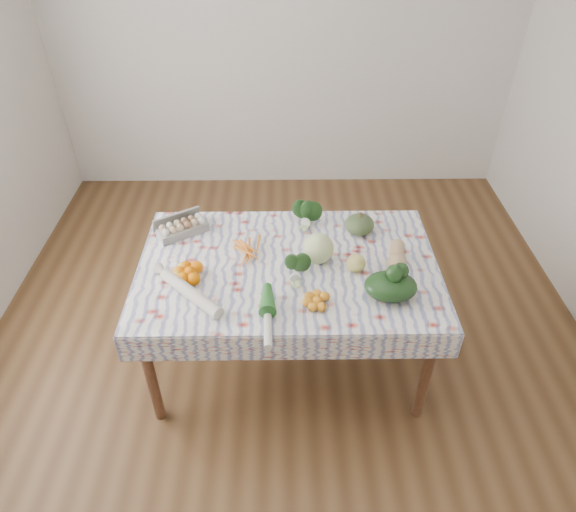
{
  "coord_description": "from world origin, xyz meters",
  "views": [
    {
      "loc": [
        -0.03,
        -2.2,
        2.56
      ],
      "look_at": [
        0.0,
        0.0,
        0.82
      ],
      "focal_mm": 32.0,
      "sensor_mm": 36.0,
      "label": 1
    }
  ],
  "objects_px": {
    "egg_carton": "(183,229)",
    "grapefruit": "(356,263)",
    "dining_table": "(288,276)",
    "kabocha_squash": "(360,224)",
    "cabbage": "(318,248)",
    "butternut_squash": "(397,255)"
  },
  "relations": [
    {
      "from": "dining_table",
      "to": "egg_carton",
      "type": "distance_m",
      "value": 0.7
    },
    {
      "from": "dining_table",
      "to": "kabocha_squash",
      "type": "height_order",
      "value": "kabocha_squash"
    },
    {
      "from": "egg_carton",
      "to": "butternut_squash",
      "type": "distance_m",
      "value": 1.26
    },
    {
      "from": "dining_table",
      "to": "butternut_squash",
      "type": "height_order",
      "value": "butternut_squash"
    },
    {
      "from": "egg_carton",
      "to": "grapefruit",
      "type": "distance_m",
      "value": 1.05
    },
    {
      "from": "kabocha_squash",
      "to": "butternut_squash",
      "type": "distance_m",
      "value": 0.34
    },
    {
      "from": "cabbage",
      "to": "grapefruit",
      "type": "height_order",
      "value": "cabbage"
    },
    {
      "from": "dining_table",
      "to": "cabbage",
      "type": "relative_size",
      "value": 9.32
    },
    {
      "from": "egg_carton",
      "to": "butternut_squash",
      "type": "relative_size",
      "value": 1.29
    },
    {
      "from": "kabocha_squash",
      "to": "grapefruit",
      "type": "bearing_deg",
      "value": -99.91
    },
    {
      "from": "dining_table",
      "to": "butternut_squash",
      "type": "bearing_deg",
      "value": 0.39
    },
    {
      "from": "egg_carton",
      "to": "grapefruit",
      "type": "xyz_separation_m",
      "value": [
        0.99,
        -0.35,
        0.01
      ]
    },
    {
      "from": "kabocha_squash",
      "to": "cabbage",
      "type": "xyz_separation_m",
      "value": [
        -0.26,
        -0.27,
        0.03
      ]
    },
    {
      "from": "grapefruit",
      "to": "butternut_squash",
      "type": "bearing_deg",
      "value": 14.99
    },
    {
      "from": "grapefruit",
      "to": "kabocha_squash",
      "type": "bearing_deg",
      "value": 80.09
    },
    {
      "from": "cabbage",
      "to": "egg_carton",
      "type": "bearing_deg",
      "value": 161.51
    },
    {
      "from": "kabocha_squash",
      "to": "butternut_squash",
      "type": "height_order",
      "value": "kabocha_squash"
    },
    {
      "from": "dining_table",
      "to": "cabbage",
      "type": "distance_m",
      "value": 0.24
    },
    {
      "from": "egg_carton",
      "to": "kabocha_squash",
      "type": "xyz_separation_m",
      "value": [
        1.05,
        0.0,
        0.02
      ]
    },
    {
      "from": "dining_table",
      "to": "butternut_squash",
      "type": "relative_size",
      "value": 6.99
    },
    {
      "from": "kabocha_squash",
      "to": "cabbage",
      "type": "height_order",
      "value": "cabbage"
    },
    {
      "from": "cabbage",
      "to": "grapefruit",
      "type": "distance_m",
      "value": 0.22
    }
  ]
}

